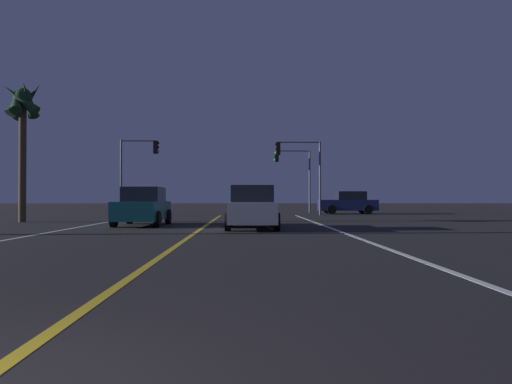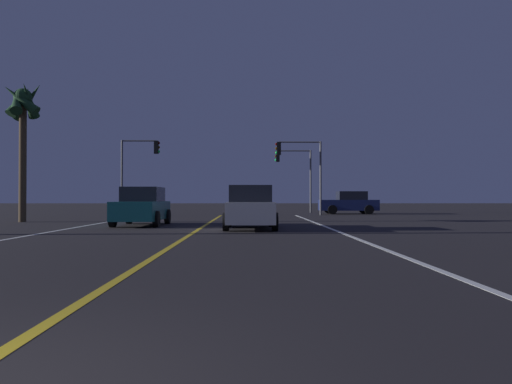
# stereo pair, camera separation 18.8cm
# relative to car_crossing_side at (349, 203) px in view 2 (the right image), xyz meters

# --- Properties ---
(lane_edge_right) EXTENTS (0.16, 36.62, 0.01)m
(lane_edge_right) POSITION_rel_car_crossing_side_xyz_m (-4.29, -21.27, -0.82)
(lane_edge_right) COLOR silver
(lane_edge_right) RESTS_ON ground
(lane_edge_left) EXTENTS (0.16, 36.62, 0.01)m
(lane_edge_left) POSITION_rel_car_crossing_side_xyz_m (-14.65, -21.27, -0.82)
(lane_edge_left) COLOR silver
(lane_edge_left) RESTS_ON ground
(lane_center_divider) EXTENTS (0.16, 36.62, 0.01)m
(lane_center_divider) POSITION_rel_car_crossing_side_xyz_m (-9.47, -21.27, -0.82)
(lane_center_divider) COLOR gold
(lane_center_divider) RESTS_ON ground
(car_crossing_side) EXTENTS (4.30, 2.02, 1.70)m
(car_crossing_side) POSITION_rel_car_crossing_side_xyz_m (0.00, 0.00, 0.00)
(car_crossing_side) COLOR black
(car_crossing_side) RESTS_ON ground
(car_oncoming) EXTENTS (2.02, 4.30, 1.70)m
(car_oncoming) POSITION_rel_car_crossing_side_xyz_m (-12.26, -14.69, 0.00)
(car_oncoming) COLOR black
(car_oncoming) RESTS_ON ground
(car_lead_same_lane) EXTENTS (2.02, 4.30, 1.70)m
(car_lead_same_lane) POSITION_rel_car_crossing_side_xyz_m (-7.46, -17.12, 0.00)
(car_lead_same_lane) COLOR black
(car_lead_same_lane) RESTS_ON ground
(traffic_light_near_right) EXTENTS (3.26, 0.36, 5.18)m
(traffic_light_near_right) POSITION_rel_car_crossing_side_xyz_m (-4.07, -2.46, 3.05)
(traffic_light_near_right) COLOR #4C4C51
(traffic_light_near_right) RESTS_ON ground
(traffic_light_near_left) EXTENTS (2.73, 0.36, 5.25)m
(traffic_light_near_left) POSITION_rel_car_crossing_side_xyz_m (-15.15, -2.46, 3.07)
(traffic_light_near_left) COLOR #4C4C51
(traffic_light_near_left) RESTS_ON ground
(traffic_light_far_right) EXTENTS (3.01, 0.36, 5.10)m
(traffic_light_far_right) POSITION_rel_car_crossing_side_xyz_m (-3.95, 3.04, 2.98)
(traffic_light_far_right) COLOR #4C4C51
(traffic_light_far_right) RESTS_ON ground
(palm_tree_left_mid) EXTENTS (2.16, 2.02, 7.14)m
(palm_tree_left_mid) POSITION_rel_car_crossing_side_xyz_m (-18.97, -11.68, 4.82)
(palm_tree_left_mid) COLOR #473826
(palm_tree_left_mid) RESTS_ON ground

